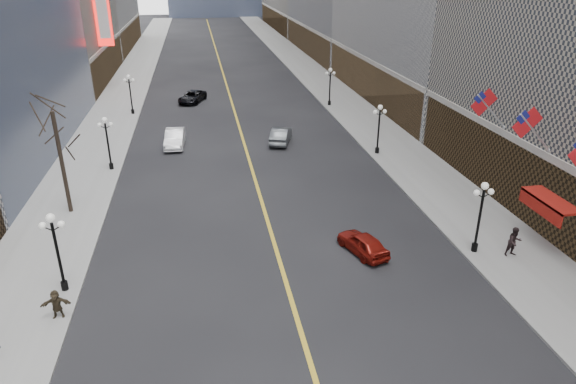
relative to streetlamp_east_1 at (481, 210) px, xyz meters
name	(u,v)px	position (x,y,z in m)	size (l,w,h in m)	color
sidewalk_east	(338,97)	(2.20, 40.00, -2.83)	(6.00, 230.00, 0.15)	gray
sidewalk_west	(118,106)	(-25.80, 40.00, -2.83)	(6.00, 230.00, 0.15)	gray
lane_line	(227,85)	(-11.80, 50.00, -2.89)	(0.25, 200.00, 0.02)	gold
streetlamp_east_1	(481,210)	(0.00, 0.00, 0.00)	(1.26, 0.44, 4.52)	black
streetlamp_east_2	(379,124)	(0.00, 18.00, 0.00)	(1.26, 0.44, 4.52)	black
streetlamp_east_3	(330,83)	(0.00, 36.00, 0.00)	(1.26, 0.44, 4.52)	black
streetlamp_west_1	(56,245)	(-23.60, 0.00, 0.00)	(1.26, 0.44, 4.52)	black
streetlamp_west_2	(107,138)	(-23.60, 18.00, 0.00)	(1.26, 0.44, 4.52)	black
streetlamp_west_3	(130,90)	(-23.60, 36.00, 0.00)	(1.26, 0.44, 4.52)	black
flag_4	(529,125)	(3.51, 2.00, 4.39)	(2.87, 0.12, 2.87)	#B2B2B7
flag_5	(486,105)	(3.51, 7.00, 4.39)	(2.87, 0.12, 2.87)	#B2B2B7
awning_c	(548,202)	(4.30, 0.00, 0.18)	(1.40, 4.00, 0.93)	maroon
tree_west_far	(55,128)	(-25.30, 10.00, 3.34)	(3.60, 3.60, 7.92)	#2D231C
car_nb_mid	(175,138)	(-18.42, 23.61, -2.09)	(1.71, 4.90, 1.61)	white
car_nb_far	(192,97)	(-16.71, 40.84, -2.19)	(2.36, 5.12, 1.42)	black
car_sb_mid	(363,243)	(-6.67, 1.21, -2.25)	(1.55, 3.85, 1.31)	maroon
car_sb_far	(281,135)	(-8.22, 22.88, -2.12)	(1.65, 4.73, 1.56)	#494C50
ped_east_walk	(514,242)	(1.96, -0.87, -1.83)	(0.90, 0.49, 1.85)	black
ped_west_far	(56,304)	(-23.40, -2.39, -1.99)	(1.41, 0.41, 1.52)	#342B1D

